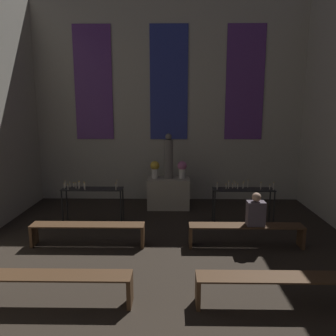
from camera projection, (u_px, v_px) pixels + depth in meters
name	position (u px, v px, depth m)	size (l,w,h in m)	color
wall_back	(169.00, 102.00, 9.81)	(8.22, 0.16, 5.90)	#B2AD9E
altar	(168.00, 193.00, 9.32)	(1.18, 0.64, 0.87)	#ADA38E
statue	(168.00, 158.00, 9.13)	(0.25, 0.25, 1.26)	slate
flower_vase_left	(155.00, 168.00, 9.19)	(0.26, 0.26, 0.49)	beige
flower_vase_right	(182.00, 168.00, 9.18)	(0.26, 0.26, 0.49)	beige
candle_rack_left	(92.00, 193.00, 8.05)	(1.49, 0.41, 1.08)	black
candle_rack_right	(243.00, 194.00, 8.00)	(1.49, 0.41, 1.08)	black
pew_third_left	(51.00, 282.00, 4.74)	(2.34, 0.36, 0.47)	#4C331E
pew_third_right	(277.00, 284.00, 4.69)	(2.34, 0.36, 0.47)	#4C331E
pew_back_left	(88.00, 230.00, 6.77)	(2.34, 0.36, 0.47)	#4C331E
pew_back_right	(246.00, 230.00, 6.72)	(2.34, 0.36, 0.47)	#4C331E
person_seated	(256.00, 211.00, 6.64)	(0.36, 0.24, 0.69)	#564C56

